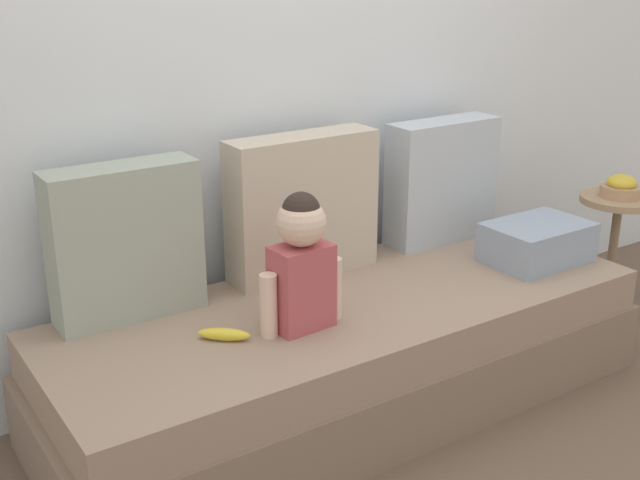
# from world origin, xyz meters

# --- Properties ---
(ground_plane) EXTENTS (12.00, 12.00, 0.00)m
(ground_plane) POSITION_xyz_m (0.00, 0.00, 0.00)
(ground_plane) COLOR brown
(back_wall) EXTENTS (5.43, 0.10, 2.40)m
(back_wall) POSITION_xyz_m (0.00, 0.54, 1.20)
(back_wall) COLOR silver
(back_wall) RESTS_ON ground
(couch) EXTENTS (2.23, 0.82, 0.42)m
(couch) POSITION_xyz_m (0.00, 0.00, 0.21)
(couch) COLOR #826C5B
(couch) RESTS_ON ground
(throw_pillow_left) EXTENTS (0.49, 0.16, 0.52)m
(throw_pillow_left) POSITION_xyz_m (-0.69, 0.31, 0.68)
(throw_pillow_left) COLOR #99A393
(throw_pillow_left) RESTS_ON couch
(throw_pillow_center) EXTENTS (0.59, 0.16, 0.54)m
(throw_pillow_center) POSITION_xyz_m (0.00, 0.31, 0.68)
(throw_pillow_center) COLOR #C1B29E
(throw_pillow_center) RESTS_ON couch
(throw_pillow_right) EXTENTS (0.49, 0.16, 0.51)m
(throw_pillow_right) POSITION_xyz_m (0.69, 0.31, 0.67)
(throw_pillow_right) COLOR #B2BCC6
(throw_pillow_right) RESTS_ON couch
(toddler) EXTENTS (0.30, 0.16, 0.46)m
(toddler) POSITION_xyz_m (-0.26, -0.09, 0.65)
(toddler) COLOR #B24C51
(toddler) RESTS_ON couch
(banana) EXTENTS (0.16, 0.14, 0.04)m
(banana) POSITION_xyz_m (-0.52, -0.03, 0.44)
(banana) COLOR yellow
(banana) RESTS_ON couch
(folded_blanket) EXTENTS (0.40, 0.28, 0.16)m
(folded_blanket) POSITION_xyz_m (0.83, -0.10, 0.50)
(folded_blanket) COLOR #8E9EB2
(folded_blanket) RESTS_ON couch
(side_table) EXTENTS (0.35, 0.35, 0.55)m
(side_table) POSITION_xyz_m (1.50, 0.01, 0.41)
(side_table) COLOR tan
(side_table) RESTS_ON ground
(fruit_bowl) EXTENTS (0.18, 0.18, 0.10)m
(fruit_bowl) POSITION_xyz_m (1.50, 0.01, 0.59)
(fruit_bowl) COLOR tan
(fruit_bowl) RESTS_ON side_table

